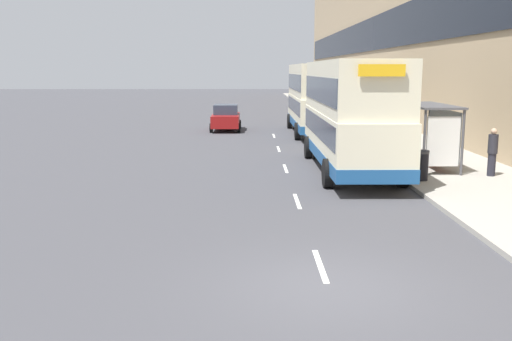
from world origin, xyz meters
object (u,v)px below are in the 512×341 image
bus_shelter (434,124)px  pedestrian_2 (492,152)px  car_0 (226,118)px  litter_bin (421,165)px  double_decker_bus_near (351,114)px  double_decker_bus_ahead (314,97)px

bus_shelter → pedestrian_2: 2.52m
car_0 → litter_bin: bearing=112.9°
double_decker_bus_near → pedestrian_2: 5.35m
double_decker_bus_near → car_0: bearing=109.6°
bus_shelter → litter_bin: (-1.22, -2.51, -1.21)m
car_0 → litter_bin: 19.53m
pedestrian_2 → double_decker_bus_near: bearing=160.2°
bus_shelter → double_decker_bus_near: (-3.30, 0.01, 0.41)m
litter_bin → double_decker_bus_near: bearing=129.4°
bus_shelter → double_decker_bus_ahead: (-3.23, 13.37, 0.41)m
bus_shelter → pedestrian_2: bearing=-47.7°
car_0 → litter_bin: (7.60, -17.99, -0.17)m
double_decker_bus_near → double_decker_bus_ahead: (0.06, 13.37, -0.00)m
pedestrian_2 → car_0: bearing=121.2°
double_decker_bus_ahead → bus_shelter: bearing=-76.4°
double_decker_bus_ahead → litter_bin: (2.01, -15.89, -1.61)m
double_decker_bus_ahead → pedestrian_2: bearing=-72.3°
car_0 → bus_shelter: bearing=119.7°
car_0 → pedestrian_2: (10.42, -17.24, 0.19)m
double_decker_bus_near → car_0: (-5.52, 15.47, -1.44)m
double_decker_bus_ahead → car_0: double_decker_bus_ahead is taller
double_decker_bus_near → litter_bin: size_ratio=9.71×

